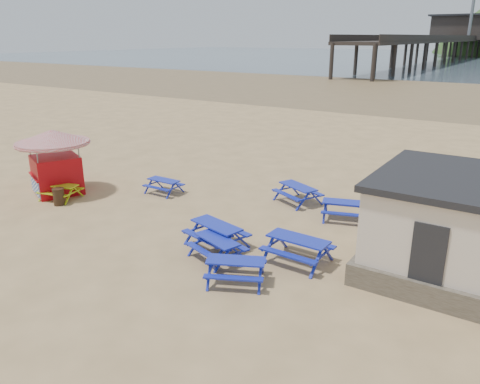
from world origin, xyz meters
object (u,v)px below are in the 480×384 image
Objects in this scene: picnic_table_blue_a at (164,186)px; litter_bin at (59,197)px; picnic_table_blue_b at (298,194)px; picnic_table_yellow at (61,192)px; ice_cream_kiosk at (54,154)px.

picnic_table_blue_a is 4.71m from litter_bin.
picnic_table_yellow is (-9.35, -5.55, -0.05)m from picnic_table_blue_b.
picnic_table_blue_b is 3.11× the size of litter_bin.
picnic_table_blue_b reaches higher than litter_bin.
picnic_table_blue_b is at bearing 20.86° from picnic_table_blue_a.
ice_cream_kiosk reaches higher than picnic_table_blue_b.
picnic_table_blue_a is 2.11× the size of litter_bin.
picnic_table_blue_b reaches higher than picnic_table_yellow.
litter_bin is at bearing -120.50° from picnic_table_blue_b.
picnic_table_blue_b is 10.87m from picnic_table_yellow.
litter_bin reaches higher than picnic_table_yellow.
picnic_table_blue_a is at bearing -134.45° from picnic_table_blue_b.
ice_cream_kiosk is at bearing -147.23° from picnic_table_blue_a.
ice_cream_kiosk is (-10.21, -5.03, 1.53)m from picnic_table_blue_b.
ice_cream_kiosk is at bearing -129.18° from picnic_table_blue_b.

